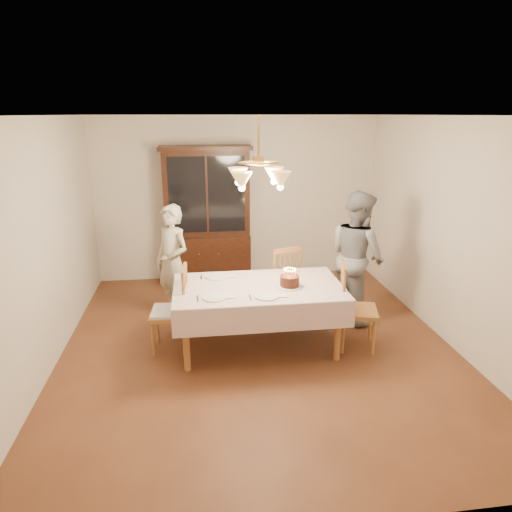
{
  "coord_description": "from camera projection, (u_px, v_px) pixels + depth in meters",
  "views": [
    {
      "loc": [
        -0.67,
        -4.76,
        2.62
      ],
      "look_at": [
        0.0,
        0.2,
        1.05
      ],
      "focal_mm": 32.0,
      "sensor_mm": 36.0,
      "label": 1
    }
  ],
  "objects": [
    {
      "name": "ground",
      "position": [
        258.0,
        346.0,
        5.37
      ],
      "size": [
        5.0,
        5.0,
        0.0
      ],
      "primitive_type": "plane",
      "color": "#582C19",
      "rests_on": "ground"
    },
    {
      "name": "room_shell",
      "position": [
        258.0,
        214.0,
        4.9
      ],
      "size": [
        5.0,
        5.0,
        5.0
      ],
      "color": "white",
      "rests_on": "ground"
    },
    {
      "name": "dining_table",
      "position": [
        258.0,
        292.0,
        5.17
      ],
      "size": [
        1.9,
        1.1,
        0.76
      ],
      "color": "#955A2B",
      "rests_on": "ground"
    },
    {
      "name": "china_hutch",
      "position": [
        207.0,
        219.0,
        7.13
      ],
      "size": [
        1.38,
        0.54,
        2.16
      ],
      "color": "black",
      "rests_on": "ground"
    },
    {
      "name": "chair_far_side",
      "position": [
        280.0,
        285.0,
        6.05
      ],
      "size": [
        0.55,
        0.54,
        1.0
      ],
      "color": "#955A2B",
      "rests_on": "ground"
    },
    {
      "name": "chair_left_end",
      "position": [
        170.0,
        313.0,
        5.16
      ],
      "size": [
        0.45,
        0.47,
        1.0
      ],
      "color": "#955A2B",
      "rests_on": "ground"
    },
    {
      "name": "chair_right_end",
      "position": [
        357.0,
        311.0,
        5.24
      ],
      "size": [
        0.52,
        0.53,
        1.0
      ],
      "color": "#955A2B",
      "rests_on": "ground"
    },
    {
      "name": "elderly_woman",
      "position": [
        173.0,
        262.0,
        5.95
      ],
      "size": [
        0.64,
        0.65,
        1.52
      ],
      "primitive_type": "imported",
      "rotation": [
        0.0,
        0.0,
        -0.82
      ],
      "color": "beige",
      "rests_on": "ground"
    },
    {
      "name": "adult_in_grey",
      "position": [
        357.0,
        256.0,
        5.9
      ],
      "size": [
        0.87,
        0.99,
        1.7
      ],
      "primitive_type": "imported",
      "rotation": [
        0.0,
        0.0,
        1.89
      ],
      "color": "slate",
      "rests_on": "ground"
    },
    {
      "name": "birthday_cake",
      "position": [
        290.0,
        282.0,
        5.1
      ],
      "size": [
        0.3,
        0.3,
        0.21
      ],
      "color": "white",
      "rests_on": "dining_table"
    },
    {
      "name": "place_setting_near_left",
      "position": [
        216.0,
        297.0,
        4.81
      ],
      "size": [
        0.41,
        0.26,
        0.02
      ],
      "color": "white",
      "rests_on": "dining_table"
    },
    {
      "name": "place_setting_near_right",
      "position": [
        268.0,
        296.0,
        4.84
      ],
      "size": [
        0.41,
        0.26,
        0.02
      ],
      "color": "white",
      "rests_on": "dining_table"
    },
    {
      "name": "place_setting_far_left",
      "position": [
        218.0,
        277.0,
        5.42
      ],
      "size": [
        0.42,
        0.27,
        0.02
      ],
      "color": "white",
      "rests_on": "dining_table"
    },
    {
      "name": "chandelier",
      "position": [
        259.0,
        177.0,
        4.78
      ],
      "size": [
        0.62,
        0.62,
        0.73
      ],
      "color": "#BF8C3F",
      "rests_on": "ground"
    }
  ]
}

